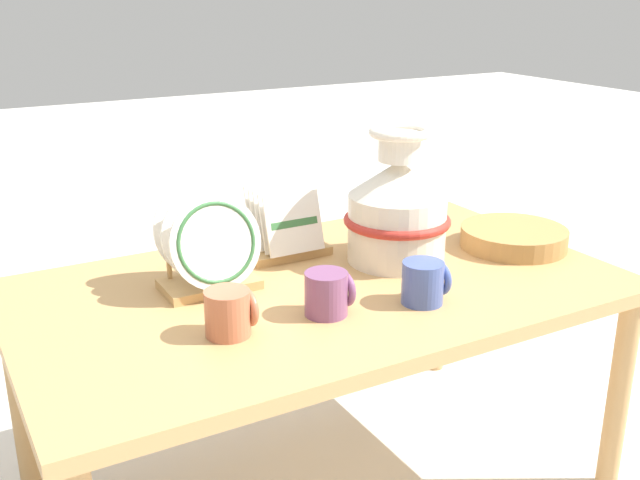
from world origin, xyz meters
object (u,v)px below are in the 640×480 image
mug_plum_glaze (328,293)px  mug_cobalt_glaze (425,282)px  ceramic_vase (397,208)px  dish_rack_square_plates (284,232)px  wicker_charger_stack (514,237)px  dish_rack_round_plates (209,253)px  mug_terracotta_glaze (230,312)px

mug_plum_glaze → mug_cobalt_glaze: bearing=-13.4°
ceramic_vase → dish_rack_square_plates: 0.31m
wicker_charger_stack → mug_cobalt_glaze: (-0.44, -0.18, 0.02)m
dish_rack_round_plates → mug_plum_glaze: bearing=-55.5°
ceramic_vase → mug_cobalt_glaze: size_ratio=3.37×
dish_rack_round_plates → dish_rack_square_plates: size_ratio=1.07×
wicker_charger_stack → mug_cobalt_glaze: 0.47m
mug_plum_glaze → wicker_charger_stack: bearing=11.1°
dish_rack_round_plates → wicker_charger_stack: bearing=-8.4°
dish_rack_square_plates → mug_terracotta_glaze: bearing=-129.8°
dish_rack_square_plates → wicker_charger_stack: dish_rack_square_plates is taller
dish_rack_round_plates → dish_rack_square_plates: 0.29m
dish_rack_round_plates → mug_cobalt_glaze: (0.39, -0.30, -0.04)m
mug_cobalt_glaze → mug_plum_glaze: same height
ceramic_vase → dish_rack_square_plates: size_ratio=1.57×
dish_rack_round_plates → mug_plum_glaze: 0.31m
ceramic_vase → dish_rack_round_plates: bearing=174.0°
dish_rack_square_plates → mug_terracotta_glaze: dish_rack_square_plates is taller
mug_plum_glaze → mug_terracotta_glaze: bearing=177.0°
mug_terracotta_glaze → wicker_charger_stack: bearing=7.5°
mug_terracotta_glaze → mug_plum_glaze: 0.22m
ceramic_vase → mug_terracotta_glaze: ceramic_vase is taller
mug_terracotta_glaze → mug_cobalt_glaze: bearing=-8.2°
wicker_charger_stack → mug_cobalt_glaze: size_ratio=2.79×
ceramic_vase → mug_plum_glaze: size_ratio=3.37×
mug_terracotta_glaze → ceramic_vase: bearing=19.1°
ceramic_vase → dish_rack_square_plates: (-0.23, 0.19, -0.08)m
mug_terracotta_glaze → dish_rack_round_plates: bearing=77.9°
dish_rack_square_plates → mug_terracotta_glaze: (-0.31, -0.37, -0.01)m
mug_cobalt_glaze → mug_terracotta_glaze: bearing=171.8°
wicker_charger_stack → mug_plum_glaze: mug_plum_glaze is taller
ceramic_vase → wicker_charger_stack: size_ratio=1.21×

